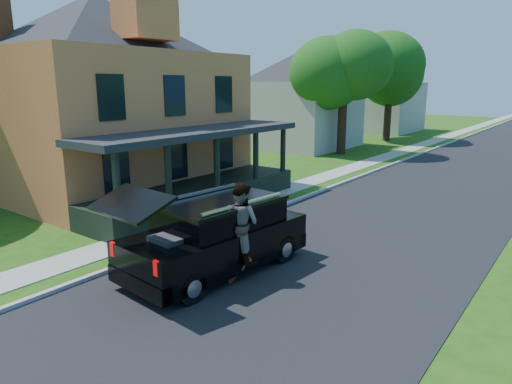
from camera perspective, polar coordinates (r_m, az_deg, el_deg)
The scene contains 13 objects.
ground at distance 10.29m, azimuth -2.79°, elevation -14.83°, with size 140.00×140.00×0.00m, color #204C0F.
street at distance 28.00m, azimuth 24.35°, elevation 2.17°, with size 8.00×120.00×0.02m, color black.
curb at distance 29.11m, azimuth 16.59°, elevation 3.19°, with size 0.15×120.00×0.12m, color #A4A49E.
sidewalk at distance 29.67m, azimuth 13.79°, elevation 3.55°, with size 1.30×120.00×0.03m, color #9E9F97.
front_walk at distance 20.65m, azimuth -12.50°, elevation -0.58°, with size 6.50×1.20×0.03m, color #9E9F97.
main_house at distance 22.69m, azimuth -18.76°, elevation 12.83°, with size 15.56×15.56×10.10m.
neighbor_house_mid at distance 36.50m, azimuth 5.07°, elevation 12.26°, with size 12.78×12.78×8.30m.
neighbor_house_far at distance 50.78m, azimuth 14.90°, elevation 12.17°, with size 12.78×12.78×8.30m.
black_suv at distance 12.05m, azimuth -5.02°, elevation -5.46°, with size 2.57×5.68×2.57m.
skateboarder at distance 11.38m, azimuth -1.93°, elevation -3.89°, with size 1.01×0.79×2.05m.
skateboard at distance 11.56m, azimuth -2.17°, elevation -9.71°, with size 0.59×0.49×0.69m.
tree_left_mid at distance 32.95m, azimuth 11.01°, elevation 15.59°, with size 6.87×7.08×9.34m.
tree_left_far at distance 41.92m, azimuth 16.49°, elevation 15.14°, with size 7.11×6.94×10.20m.
Camera 1 is at (5.83, -6.95, 4.86)m, focal length 32.00 mm.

